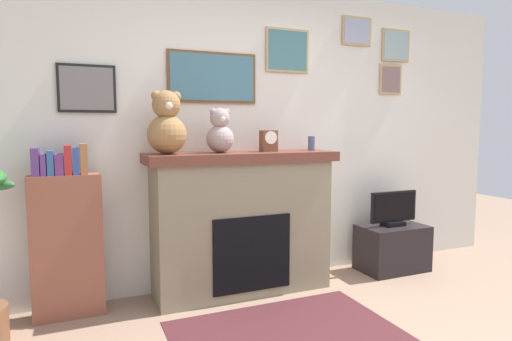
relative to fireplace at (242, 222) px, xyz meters
name	(u,v)px	position (x,y,z in m)	size (l,w,h in m)	color
back_wall	(270,135)	(0.38, 0.29, 0.71)	(5.20, 0.15, 2.60)	silver
fireplace	(242,222)	(0.00, 0.00, 0.00)	(1.57, 0.51, 1.18)	gray
bookshelf	(67,239)	(-1.34, 0.03, -0.02)	(0.49, 0.16, 1.26)	brown
tv_stand	(392,248)	(1.53, -0.07, -0.38)	(0.64, 0.40, 0.44)	black
television	(393,210)	(1.53, -0.07, 0.00)	(0.51, 0.14, 0.33)	black
area_rug	(292,338)	(0.00, -0.90, -0.59)	(1.51, 1.14, 0.01)	#4A2024
candle_jar	(311,143)	(0.65, -0.02, 0.64)	(0.06, 0.06, 0.12)	#4C517A
mantel_clock	(269,141)	(0.23, -0.02, 0.67)	(0.13, 0.10, 0.18)	brown
teddy_bear_tan	(167,126)	(-0.61, -0.02, 0.80)	(0.30, 0.30, 0.48)	olive
teddy_bear_brown	(220,133)	(-0.19, -0.02, 0.74)	(0.22, 0.22, 0.36)	gray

